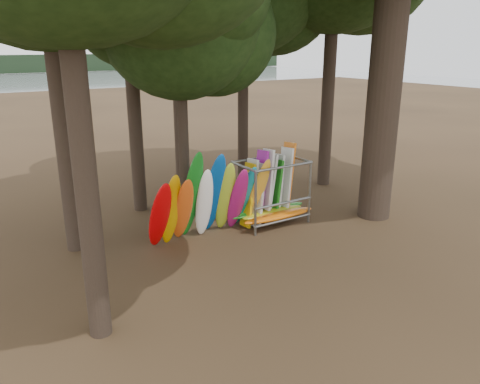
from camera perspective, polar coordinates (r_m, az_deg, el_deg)
ground at (r=15.74m, az=4.92°, el=-5.88°), size 120.00×120.00×0.00m
lake at (r=72.26m, az=-25.64°, el=10.90°), size 160.00×160.00×0.00m
oak_5 at (r=16.11m, az=-7.46°, el=20.48°), size 6.17×6.17×9.80m
kayak_row at (r=15.51m, az=-3.82°, el=-1.08°), size 4.46×1.71×3.22m
storage_rack at (r=16.95m, az=3.74°, el=-0.28°), size 3.20×1.61×2.83m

